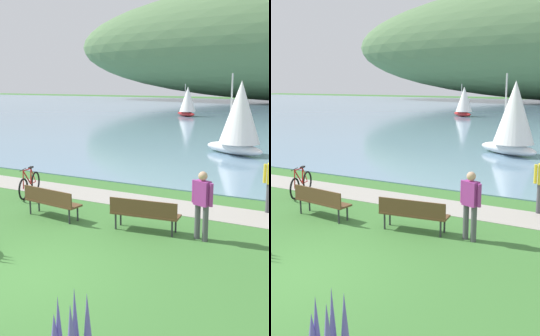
# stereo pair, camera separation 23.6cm
# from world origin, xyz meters

# --- Properties ---
(ground_plane) EXTENTS (200.00, 200.00, 0.00)m
(ground_plane) POSITION_xyz_m (0.00, 0.00, 0.00)
(ground_plane) COLOR #3D7533
(shoreline_path) EXTENTS (60.00, 1.50, 0.01)m
(shoreline_path) POSITION_xyz_m (0.00, 5.67, 0.01)
(shoreline_path) COLOR #A39E93
(shoreline_path) RESTS_ON ground
(park_bench_near_camera) EXTENTS (1.84, 0.68, 0.88)m
(park_bench_near_camera) POSITION_xyz_m (0.98, 3.26, 0.52)
(park_bench_near_camera) COLOR brown
(park_bench_near_camera) RESTS_ON ground
(park_bench_further_along) EXTENTS (1.84, 0.68, 0.88)m
(park_bench_further_along) POSITION_xyz_m (-1.84, 3.03, 0.52)
(park_bench_further_along) COLOR brown
(park_bench_further_along) RESTS_ON ground
(bicycle_beside_path) EXTENTS (0.64, 1.69, 1.01)m
(bicycle_beside_path) POSITION_xyz_m (-4.00, 4.59, 0.40)
(bicycle_beside_path) COLOR black
(bicycle_beside_path) RESTS_ON ground
(person_on_the_grass) EXTENTS (0.58, 0.33, 1.71)m
(person_on_the_grass) POSITION_xyz_m (2.46, 3.41, 0.98)
(person_on_the_grass) COLOR #4C4C51
(person_on_the_grass) RESTS_ON ground
(sailboat_mid_bay) EXTENTS (3.65, 2.81, 4.19)m
(sailboat_mid_bay) POSITION_xyz_m (0.34, 15.64, 2.01)
(sailboat_mid_bay) COLOR white
(sailboat_mid_bay) RESTS_ON bay_water
(sailboat_far_off) EXTENTS (2.96, 2.62, 3.55)m
(sailboat_far_off) POSITION_xyz_m (-10.75, 37.83, 1.71)
(sailboat_far_off) COLOR #B22323
(sailboat_far_off) RESTS_ON bay_water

